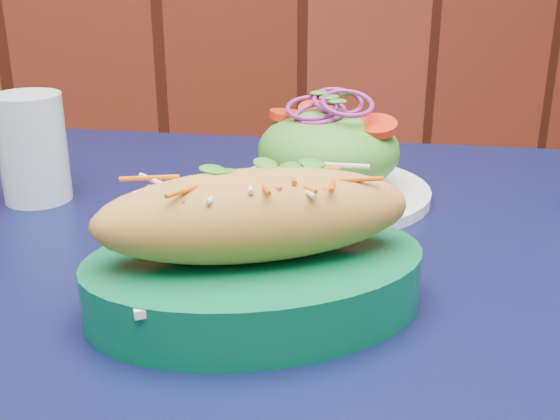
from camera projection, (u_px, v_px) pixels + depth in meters
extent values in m
cube|color=black|center=(260.00, 272.00, 0.63)|extent=(1.04, 1.04, 0.03)
cylinder|color=black|center=(97.00, 378.00, 1.12)|extent=(0.04, 0.04, 0.72)
cylinder|color=black|center=(526.00, 419.00, 1.02)|extent=(0.04, 0.04, 0.72)
cube|color=white|center=(255.00, 261.00, 0.52)|extent=(0.21, 0.13, 0.01)
ellipsoid|color=gold|center=(255.00, 215.00, 0.51)|extent=(0.24, 0.08, 0.07)
cylinder|color=white|center=(327.00, 192.00, 0.77)|extent=(0.22, 0.22, 0.01)
ellipsoid|color=#4C992D|center=(328.00, 150.00, 0.75)|extent=(0.15, 0.15, 0.08)
cylinder|color=red|center=(376.00, 121.00, 0.72)|extent=(0.04, 0.04, 0.01)
cylinder|color=red|center=(290.00, 112.00, 0.76)|extent=(0.04, 0.04, 0.01)
cylinder|color=red|center=(318.00, 107.00, 0.78)|extent=(0.04, 0.04, 0.01)
torus|color=#8B1E72|center=(330.00, 107.00, 0.73)|extent=(0.06, 0.06, 0.01)
torus|color=#8B1E72|center=(330.00, 103.00, 0.73)|extent=(0.06, 0.06, 0.01)
torus|color=#8B1E72|center=(330.00, 100.00, 0.73)|extent=(0.06, 0.06, 0.01)
torus|color=#8B1E72|center=(330.00, 96.00, 0.73)|extent=(0.06, 0.06, 0.01)
cylinder|color=silver|center=(33.00, 148.00, 0.74)|extent=(0.07, 0.07, 0.12)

